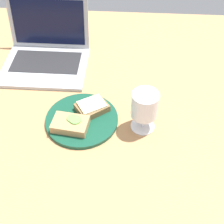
# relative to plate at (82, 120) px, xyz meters

# --- Properties ---
(wooden_table) EXTENTS (1.40, 1.40, 0.03)m
(wooden_table) POSITION_rel_plate_xyz_m (0.05, -0.01, -0.02)
(wooden_table) COLOR #B27F51
(wooden_table) RESTS_ON ground
(plate) EXTENTS (0.23, 0.23, 0.01)m
(plate) POSITION_rel_plate_xyz_m (0.00, 0.00, 0.00)
(plate) COLOR #144733
(plate) RESTS_ON wooden_table
(sandwich_with_cheese) EXTENTS (0.12, 0.11, 0.03)m
(sandwich_with_cheese) POSITION_rel_plate_xyz_m (0.03, 0.04, 0.02)
(sandwich_with_cheese) COLOR brown
(sandwich_with_cheese) RESTS_ON plate
(sandwich_with_cucumber) EXTENTS (0.11, 0.08, 0.03)m
(sandwich_with_cucumber) POSITION_rel_plate_xyz_m (-0.03, -0.04, 0.02)
(sandwich_with_cucumber) COLOR #A88456
(sandwich_with_cucumber) RESTS_ON plate
(wine_glass) EXTENTS (0.08, 0.08, 0.13)m
(wine_glass) POSITION_rel_plate_xyz_m (0.19, -0.01, 0.08)
(wine_glass) COLOR white
(wine_glass) RESTS_ON wooden_table
(laptop) EXTENTS (0.31, 0.28, 0.21)m
(laptop) POSITION_rel_plate_xyz_m (-0.17, 0.30, 0.04)
(laptop) COLOR #ADAFB5
(laptop) RESTS_ON wooden_table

